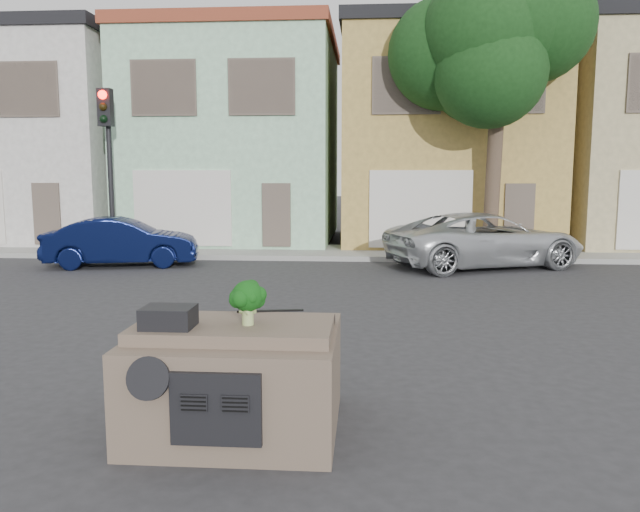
# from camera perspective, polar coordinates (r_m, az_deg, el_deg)

# --- Properties ---
(ground_plane) EXTENTS (120.00, 120.00, 0.00)m
(ground_plane) POSITION_cam_1_polar(r_m,az_deg,el_deg) (9.45, -3.74, -8.21)
(ground_plane) COLOR #303033
(ground_plane) RESTS_ON ground
(sidewalk) EXTENTS (40.00, 3.00, 0.15)m
(sidewalk) POSITION_cam_1_polar(r_m,az_deg,el_deg) (19.70, 0.48, 0.34)
(sidewalk) COLOR gray
(sidewalk) RESTS_ON ground
(townhouse_white) EXTENTS (7.20, 8.20, 7.55)m
(townhouse_white) POSITION_cam_1_polar(r_m,az_deg,el_deg) (26.54, -23.68, 9.59)
(townhouse_white) COLOR beige
(townhouse_white) RESTS_ON ground
(townhouse_mint) EXTENTS (7.20, 8.20, 7.55)m
(townhouse_mint) POSITION_cam_1_polar(r_m,az_deg,el_deg) (24.01, -7.38, 10.44)
(townhouse_mint) COLOR #9ED0A9
(townhouse_mint) RESTS_ON ground
(townhouse_tan) EXTENTS (7.20, 8.20, 7.55)m
(townhouse_tan) POSITION_cam_1_polar(r_m,az_deg,el_deg) (23.69, 11.01, 10.40)
(townhouse_tan) COLOR tan
(townhouse_tan) RESTS_ON ground
(navy_sedan) EXTENTS (4.30, 2.29, 1.35)m
(navy_sedan) POSITION_cam_1_polar(r_m,az_deg,el_deg) (18.15, -17.58, -0.88)
(navy_sedan) COLOR black
(navy_sedan) RESTS_ON ground
(silver_pickup) EXTENTS (5.93, 4.29, 1.50)m
(silver_pickup) POSITION_cam_1_polar(r_m,az_deg,el_deg) (17.70, 14.78, -0.99)
(silver_pickup) COLOR silver
(silver_pickup) RESTS_ON ground
(traffic_signal) EXTENTS (0.40, 0.40, 5.10)m
(traffic_signal) POSITION_cam_1_polar(r_m,az_deg,el_deg) (20.07, -18.73, 7.16)
(traffic_signal) COLOR black
(traffic_signal) RESTS_ON ground
(tree_near) EXTENTS (4.40, 4.00, 8.50)m
(tree_near) POSITION_cam_1_polar(r_m,az_deg,el_deg) (19.24, 15.74, 12.35)
(tree_near) COLOR #143914
(tree_near) RESTS_ON ground
(car_dashboard) EXTENTS (2.00, 1.80, 1.12)m
(car_dashboard) POSITION_cam_1_polar(r_m,az_deg,el_deg) (6.46, -7.53, -10.64)
(car_dashboard) COLOR brown
(car_dashboard) RESTS_ON ground
(instrument_hump) EXTENTS (0.48, 0.38, 0.20)m
(instrument_hump) POSITION_cam_1_polar(r_m,az_deg,el_deg) (6.10, -13.68, -5.44)
(instrument_hump) COLOR black
(instrument_hump) RESTS_ON car_dashboard
(wiper_arm) EXTENTS (0.69, 0.15, 0.02)m
(wiper_arm) POSITION_cam_1_polar(r_m,az_deg,el_deg) (6.61, -4.56, -5.02)
(wiper_arm) COLOR black
(wiper_arm) RESTS_ON car_dashboard
(broccoli) EXTENTS (0.50, 0.50, 0.44)m
(broccoli) POSITION_cam_1_polar(r_m,az_deg,el_deg) (6.04, -6.63, -4.22)
(broccoli) COLOR #0C3B0D
(broccoli) RESTS_ON car_dashboard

